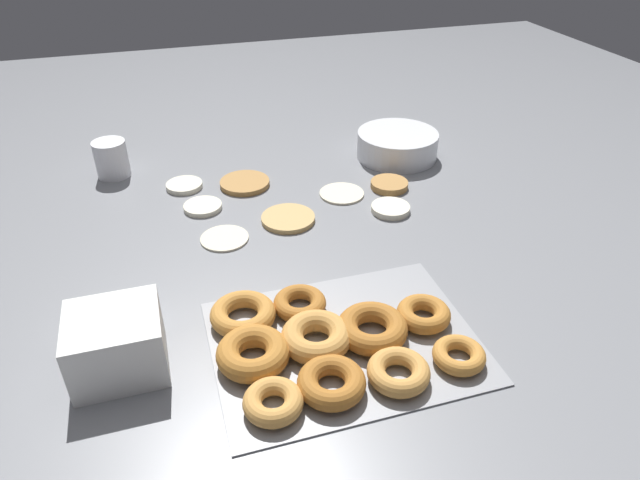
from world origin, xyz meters
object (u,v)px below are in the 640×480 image
Objects in this scene: pancake_4 at (389,185)px; pancake_6 at (203,207)px; pancake_1 at (391,209)px; paper_cup at (111,159)px; pancake_3 at (245,183)px; pancake_0 at (288,218)px; pancake_5 at (224,237)px; donut_tray at (330,342)px; pancake_2 at (342,193)px; pancake_7 at (184,185)px; batter_bowl at (397,145)px; container_stack at (117,343)px.

pancake_4 reaches higher than pancake_6.
paper_cup is at bearing 148.29° from pancake_1.
paper_cup is (-0.29, 0.14, 0.04)m from pancake_3.
pancake_0 is 1.17× the size of pancake_5.
donut_tray reaches higher than pancake_5.
pancake_1 is 0.73× the size of pancake_3.
pancake_3 reaches higher than pancake_6.
pancake_4 is at bearing -0.39° from pancake_2.
paper_cup is at bearing 136.99° from pancake_0.
paper_cup is at bearing 153.14° from pancake_2.
pancake_7 is (-0.34, 0.14, 0.00)m from pancake_2.
pancake_3 is 0.23m from pancake_5.
pancake_0 is 1.36× the size of pancake_7.
pancake_2 is at bearing -143.04° from batter_bowl.
pancake_5 is (-0.40, -0.11, -0.00)m from pancake_4.
pancake_4 reaches higher than pancake_3.
pancake_4 is at bearing -22.36° from paper_cup.
pancake_2 and pancake_6 have the same top height.
pancake_1 is (0.22, -0.03, 0.00)m from pancake_0.
pancake_2 is at bearing -28.16° from pancake_3.
pancake_3 is at bearing 92.34° from donut_tray.
pancake_6 is at bearing -143.01° from pancake_3.
pancake_7 is at bearing -178.76° from batter_bowl.
pancake_3 is 1.31× the size of paper_cup.
pancake_5 is 1.16× the size of pancake_7.
pancake_5 is at bearing -179.13° from pancake_1.
pancake_7 is at bearing 149.90° from pancake_1.
pancake_2 is (0.14, 0.07, -0.00)m from pancake_0.
pancake_0 is 0.14m from pancake_5.
batter_bowl reaches higher than pancake_6.
pancake_0 and pancake_2 have the same top height.
pancake_0 is 1.31× the size of pancake_4.
container_stack reaches higher than pancake_5.
pancake_0 is 0.27m from pancake_4.
donut_tray reaches higher than pancake_7.
pancake_1 is at bearing -53.18° from pancake_2.
pancake_7 reaches higher than pancake_5.
pancake_1 is 0.41× the size of batter_bowl.
pancake_3 is 0.40m from batter_bowl.
container_stack is (-0.28, -0.52, 0.04)m from pancake_3.
donut_tray is at bearing -121.49° from batter_bowl.
pancake_3 is 0.14m from pancake_7.
pancake_1 is 0.35m from pancake_3.
pancake_6 is at bearing -75.67° from pancake_7.
pancake_0 is 0.19m from pancake_6.
pancake_5 is at bearing 106.33° from donut_tray.
pancake_1 is 0.87× the size of pancake_5.
pancake_1 is 0.28m from batter_bowl.
pancake_0 reaches higher than pancake_5.
pancake_6 is 0.11m from pancake_7.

